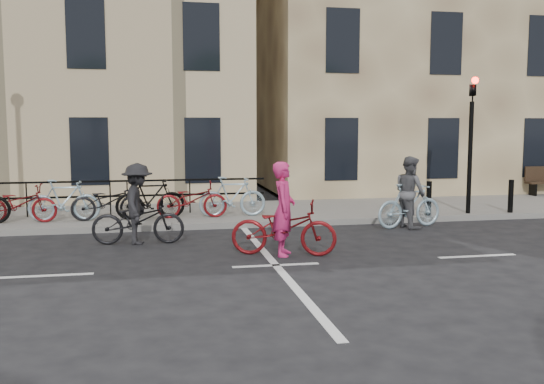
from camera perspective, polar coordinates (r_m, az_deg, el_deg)
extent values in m
plane|color=black|center=(11.10, 0.37, -6.93)|extent=(120.00, 120.00, 0.00)
cube|color=slate|center=(16.87, -17.27, -2.33)|extent=(46.00, 4.00, 0.15)
cube|color=#8D7555|center=(26.32, 14.54, 14.09)|extent=(14.00, 10.00, 12.00)
cylinder|color=black|center=(17.13, 18.13, 3.07)|extent=(0.12, 0.12, 3.00)
imported|color=black|center=(17.13, 18.36, 9.59)|extent=(0.15, 0.18, 0.90)
sphere|color=#FF0C05|center=(17.03, 18.58, 9.94)|extent=(0.18, 0.18, 0.18)
cylinder|color=black|center=(16.58, 14.55, -0.57)|extent=(0.14, 0.14, 0.90)
cylinder|color=black|center=(17.74, 21.55, -0.36)|extent=(0.14, 0.14, 0.90)
cube|color=black|center=(22.24, 23.34, 0.21)|extent=(0.06, 0.38, 0.40)
cube|color=black|center=(16.68, -16.78, -0.51)|extent=(9.35, 0.04, 0.95)
imported|color=maroon|center=(16.04, -22.70, -1.01)|extent=(1.80, 0.63, 0.95)
imported|color=#9ABACA|center=(15.85, -18.99, -0.76)|extent=(1.75, 0.49, 1.05)
imported|color=black|center=(15.74, -15.20, -0.87)|extent=(1.80, 0.63, 0.95)
imported|color=black|center=(15.70, -11.38, -0.60)|extent=(1.75, 0.49, 1.05)
imported|color=maroon|center=(15.73, -7.55, -0.70)|extent=(1.80, 0.63, 0.95)
imported|color=#9ABACA|center=(15.82, -3.75, -0.43)|extent=(1.75, 0.49, 1.05)
imported|color=maroon|center=(11.84, 1.11, -3.40)|extent=(2.19, 1.31, 1.08)
imported|color=#C82365|center=(11.79, 1.12, -1.59)|extent=(0.62, 0.77, 1.84)
imported|color=#9ABACA|center=(15.36, 12.82, -1.25)|extent=(1.90, 0.91, 1.10)
imported|color=#505055|center=(15.32, 12.85, -0.01)|extent=(0.84, 0.99, 1.77)
imported|color=black|center=(13.27, -12.49, -2.61)|extent=(1.99, 0.81, 1.02)
imported|color=black|center=(13.22, -12.53, -1.09)|extent=(0.72, 1.16, 1.73)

